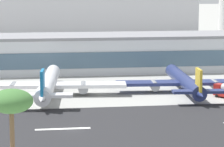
{
  "coord_description": "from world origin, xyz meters",
  "views": [
    {
      "loc": [
        -6.86,
        -116.74,
        31.33
      ],
      "look_at": [
        14.47,
        40.37,
        5.48
      ],
      "focal_mm": 89.36,
      "sensor_mm": 36.0,
      "label": 1
    }
  ],
  "objects": [
    {
      "name": "airliner_blue_tail_gate_1",
      "position": [
        -4.02,
        37.42,
        3.21
      ],
      "size": [
        44.21,
        48.35,
        10.1
      ],
      "rotation": [
        0.0,
        0.0,
        1.48
      ],
      "color": "silver",
      "rests_on": "ground_plane"
    },
    {
      "name": "ground_plane",
      "position": [
        0.0,
        0.0,
        0.0
      ],
      "size": [
        1400.0,
        1400.0,
        0.0
      ],
      "primitive_type": "plane",
      "color": "#9E9E99"
    },
    {
      "name": "terminal_building",
      "position": [
        17.41,
        80.94,
        6.53
      ],
      "size": [
        175.13,
        23.75,
        13.05
      ],
      "color": "silver",
      "rests_on": "ground_plane"
    },
    {
      "name": "palm_tree_0",
      "position": [
        -10.79,
        -35.3,
        13.82
      ],
      "size": [
        6.51,
        6.51,
        15.92
      ],
      "color": "brown",
      "rests_on": "ground_plane"
    },
    {
      "name": "runway_centreline_dash_4",
      "position": [
        -1.68,
        0.75,
        0.09
      ],
      "size": [
        12.0,
        1.2,
        0.01
      ],
      "primitive_type": "cube",
      "color": "white",
      "rests_on": "runway_strip"
    },
    {
      "name": "runway_strip",
      "position": [
        0.0,
        0.75,
        0.04
      ],
      "size": [
        800.0,
        39.96,
        0.08
      ],
      "primitive_type": "cube",
      "color": "#262628",
      "rests_on": "ground_plane"
    },
    {
      "name": "distant_hotel_block",
      "position": [
        15.65,
        202.81,
        19.76
      ],
      "size": [
        135.84,
        31.27,
        39.51
      ],
      "primitive_type": "cube",
      "color": "#BCBCC1",
      "rests_on": "ground_plane"
    },
    {
      "name": "airliner_gold_tail_gate_2",
      "position": [
        35.39,
        37.18,
        3.01
      ],
      "size": [
        39.95,
        45.3,
        9.45
      ],
      "rotation": [
        0.0,
        0.0,
        1.51
      ],
      "color": "navy",
      "rests_on": "ground_plane"
    }
  ]
}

